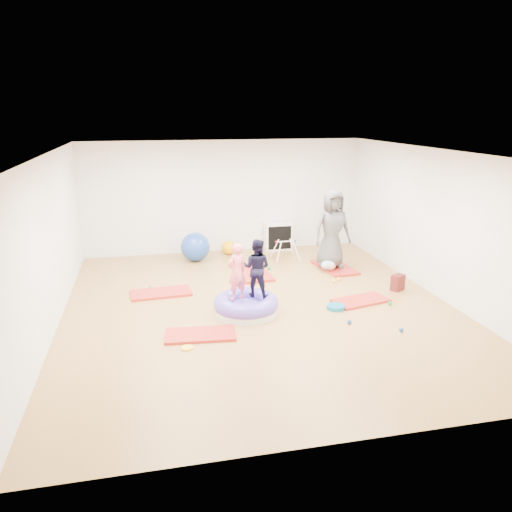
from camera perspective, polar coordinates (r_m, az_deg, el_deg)
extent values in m
cube|color=#9C6B44|center=(9.23, 0.40, -5.89)|extent=(7.00, 8.00, 0.01)
cube|color=beige|center=(8.57, 0.44, 11.73)|extent=(7.00, 8.00, 0.01)
cube|color=silver|center=(12.65, -3.64, 6.77)|extent=(7.00, 0.01, 2.80)
cube|color=silver|center=(5.17, 10.43, -7.74)|extent=(7.00, 0.01, 2.80)
cube|color=silver|center=(8.73, -22.59, 1.22)|extent=(0.01, 8.00, 2.80)
cube|color=silver|center=(10.14, 20.11, 3.44)|extent=(0.01, 8.00, 2.80)
cube|color=#B22B17|center=(8.15, -6.38, -8.92)|extent=(1.17, 0.66, 0.05)
cube|color=#B22B17|center=(10.04, -10.81, -4.16)|extent=(1.20, 0.66, 0.05)
cube|color=#B22B17|center=(11.07, -0.42, -1.90)|extent=(0.74, 1.35, 0.05)
cube|color=#B22B17|center=(9.69, 11.87, -5.01)|extent=(1.15, 0.76, 0.04)
cube|color=#B22B17|center=(11.59, 8.97, -1.27)|extent=(0.78, 1.33, 0.05)
cylinder|color=white|center=(8.95, -1.14, -6.17)|extent=(1.13, 1.13, 0.13)
torus|color=#5945BD|center=(8.91, -1.15, -5.46)|extent=(1.16, 1.16, 0.31)
ellipsoid|color=#5945BD|center=(8.93, -1.15, -5.90)|extent=(0.62, 0.62, 0.28)
imported|color=#FF6C7A|center=(8.64, -2.22, -1.49)|extent=(0.44, 0.38, 1.02)
imported|color=black|center=(8.80, 0.08, -1.05)|extent=(0.64, 0.60, 1.05)
imported|color=#49494A|center=(11.30, 8.69, 3.06)|extent=(0.91, 0.64, 1.76)
ellipsoid|color=#9DC5F7|center=(11.29, 8.30, -1.02)|extent=(0.36, 0.23, 0.21)
sphere|color=tan|center=(11.14, 8.61, -1.14)|extent=(0.17, 0.17, 0.17)
sphere|color=#189433|center=(11.35, 1.50, -1.38)|extent=(0.08, 0.08, 0.08)
sphere|color=yellow|center=(10.75, 9.40, -2.62)|extent=(0.08, 0.08, 0.08)
sphere|color=#189433|center=(9.64, 15.08, -5.23)|extent=(0.08, 0.08, 0.08)
sphere|color=#1C43A5|center=(8.57, 16.27, -8.09)|extent=(0.08, 0.08, 0.08)
sphere|color=#189433|center=(10.32, -12.05, -3.59)|extent=(0.08, 0.08, 0.08)
sphere|color=yellow|center=(10.62, 8.85, -2.83)|extent=(0.08, 0.08, 0.08)
sphere|color=#1C43A5|center=(8.67, 10.63, -7.42)|extent=(0.08, 0.08, 0.08)
sphere|color=#1C43A5|center=(12.02, -6.96, 1.04)|extent=(0.69, 0.69, 0.69)
sphere|color=#FBA708|center=(12.53, -3.16, 0.97)|extent=(0.36, 0.36, 0.36)
cylinder|color=white|center=(11.83, 2.64, 0.41)|extent=(0.18, 0.18, 0.47)
cylinder|color=white|center=(12.20, 2.15, 0.92)|extent=(0.18, 0.18, 0.47)
cylinder|color=white|center=(11.94, 4.67, 0.54)|extent=(0.18, 0.18, 0.47)
cylinder|color=white|center=(12.32, 4.13, 1.03)|extent=(0.18, 0.18, 0.47)
cylinder|color=white|center=(12.02, 3.42, 1.67)|extent=(0.46, 0.03, 0.03)
sphere|color=red|center=(11.96, 2.36, 1.62)|extent=(0.05, 0.05, 0.05)
sphere|color=#1C43A5|center=(12.08, 4.46, 1.73)|extent=(0.05, 0.05, 0.05)
cube|color=white|center=(12.94, 2.53, 2.26)|extent=(0.70, 0.34, 0.70)
cube|color=black|center=(12.79, 2.72, 2.09)|extent=(0.60, 0.02, 0.60)
cube|color=white|center=(12.90, 2.59, 2.21)|extent=(0.02, 0.24, 0.62)
cube|color=white|center=(12.90, 2.59, 2.21)|extent=(0.62, 0.24, 0.02)
cylinder|color=#0E6788|center=(9.26, 9.10, -5.78)|extent=(0.33, 0.33, 0.07)
cube|color=maroon|center=(10.43, 15.89, -2.94)|extent=(0.32, 0.28, 0.32)
cylinder|color=yellow|center=(7.77, -7.88, -10.37)|extent=(0.19, 0.19, 0.03)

